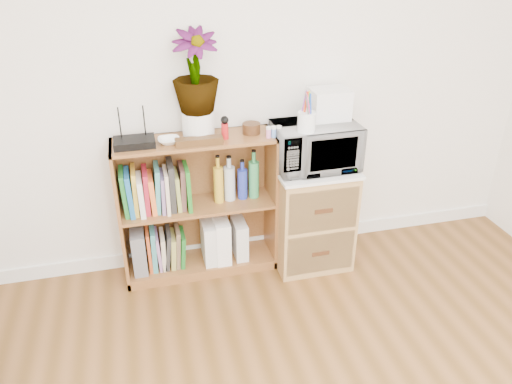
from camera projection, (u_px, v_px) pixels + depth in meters
name	position (u px, v px, depth m)	size (l,w,h in m)	color
skirting_board	(246.00, 243.00, 3.62)	(4.00, 0.02, 0.10)	white
bookshelf	(198.00, 207.00, 3.23)	(1.00, 0.30, 0.95)	brown
wicker_unit	(310.00, 215.00, 3.39)	(0.50, 0.45, 0.70)	#9E7542
microwave	(315.00, 146.00, 3.14)	(0.52, 0.35, 0.29)	white
pen_cup	(306.00, 122.00, 2.94)	(0.11, 0.11, 0.12)	white
small_appliance	(329.00, 104.00, 3.13)	(0.24, 0.20, 0.19)	white
router	(134.00, 142.00, 2.91)	(0.24, 0.16, 0.04)	black
white_bowl	(169.00, 141.00, 2.94)	(0.13, 0.13, 0.03)	white
plant_pot	(198.00, 125.00, 3.00)	(0.19, 0.19, 0.16)	white
potted_plant	(195.00, 72.00, 2.85)	(0.27, 0.27, 0.48)	#397F32
trinket_box	(199.00, 141.00, 2.92)	(0.28, 0.07, 0.04)	#3B2410
kokeshi_doll	(225.00, 131.00, 2.99)	(0.04, 0.04, 0.10)	#B01517
wooden_bowl	(251.00, 128.00, 3.08)	(0.11, 0.11, 0.07)	#351C0E
paint_jars	(274.00, 133.00, 3.02)	(0.10, 0.04, 0.05)	pink
file_box	(139.00, 249.00, 3.26)	(0.09, 0.23, 0.29)	slate
magazine_holder_left	(209.00, 241.00, 3.36)	(0.09, 0.23, 0.29)	silver
magazine_holder_mid	(221.00, 238.00, 3.37)	(0.10, 0.25, 0.31)	white
magazine_holder_right	(239.00, 238.00, 3.41)	(0.08, 0.21, 0.26)	silver
cookbooks	(156.00, 190.00, 3.10)	(0.42, 0.20, 0.31)	#228030
liquor_bottles	(237.00, 179.00, 3.20)	(0.30, 0.07, 0.32)	gold
lower_books	(165.00, 248.00, 3.31)	(0.25, 0.19, 0.29)	#BA4920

